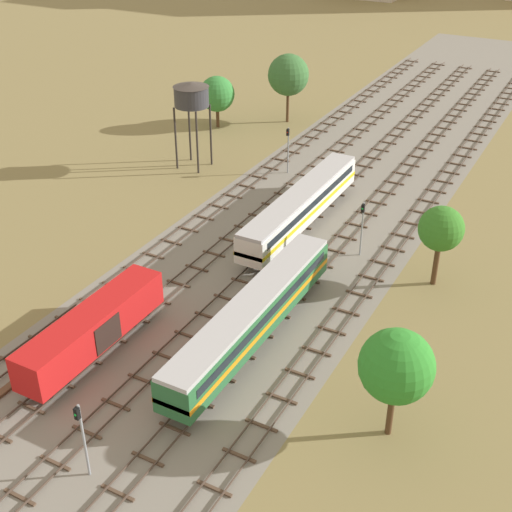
{
  "coord_description": "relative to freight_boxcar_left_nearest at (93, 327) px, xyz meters",
  "views": [
    {
      "loc": [
        25.54,
        -7.46,
        32.8
      ],
      "look_at": [
        0.0,
        39.87,
        1.5
      ],
      "focal_mm": 48.35,
      "sensor_mm": 36.0,
      "label": 1
    }
  ],
  "objects": [
    {
      "name": "signal_post_nearest",
      "position": [
        -2.45,
        37.98,
        1.11
      ],
      "size": [
        0.28,
        0.47,
        5.63
      ],
      "color": "gray",
      "rests_on": "ground"
    },
    {
      "name": "track_centre_right",
      "position": [
        14.67,
        33.63,
        -2.31
      ],
      "size": [
        2.4,
        126.0,
        0.29
      ],
      "color": "#47382D",
      "rests_on": "ground"
    },
    {
      "name": "ballast_bed",
      "position": [
        4.88,
        32.63,
        -2.45
      ],
      "size": [
        23.56,
        176.0,
        0.01
      ],
      "primitive_type": "cube",
      "color": "gray",
      "rests_on": "ground"
    },
    {
      "name": "track_far_left",
      "position": [
        -4.9,
        33.63,
        -2.31
      ],
      "size": [
        2.4,
        126.0,
        0.29
      ],
      "color": "#47382D",
      "rests_on": "ground"
    },
    {
      "name": "spare_rail_bundle",
      "position": [
        -2.91,
        -6.64,
        -2.33
      ],
      "size": [
        0.6,
        10.0,
        0.24
      ],
      "primitive_type": "cube",
      "color": "brown",
      "rests_on": "ground"
    },
    {
      "name": "passenger_coach_centre_left_mid",
      "position": [
        4.88,
        26.0,
        0.16
      ],
      "size": [
        2.96,
        22.0,
        3.8
      ],
      "color": "white",
      "rests_on": "ground"
    },
    {
      "name": "lineside_tree_0",
      "position": [
        -18.13,
        47.92,
        2.21
      ],
      "size": [
        4.82,
        4.82,
        7.09
      ],
      "color": "#4C331E",
      "rests_on": "ground"
    },
    {
      "name": "lineside_tree_2",
      "position": [
        22.26,
        2.57,
        3.1
      ],
      "size": [
        4.8,
        4.8,
        7.98
      ],
      "color": "#4C331E",
      "rests_on": "ground"
    },
    {
      "name": "ground_plane",
      "position": [
        4.88,
        32.63,
        -2.45
      ],
      "size": [
        480.0,
        480.0,
        0.0
      ],
      "primitive_type": "plane",
      "color": "olive"
    },
    {
      "name": "lineside_tree_3",
      "position": [
        -10.52,
        54.45,
        4.23
      ],
      "size": [
        5.69,
        5.69,
        9.55
      ],
      "color": "#4C331E",
      "rests_on": "ground"
    },
    {
      "name": "track_centre",
      "position": [
        9.78,
        33.63,
        -2.31
      ],
      "size": [
        2.4,
        126.0,
        0.29
      ],
      "color": "#47382D",
      "rests_on": "ground"
    },
    {
      "name": "freight_boxcar_left_nearest",
      "position": [
        0.0,
        0.0,
        0.0
      ],
      "size": [
        2.87,
        14.0,
        3.6
      ],
      "color": "red",
      "rests_on": "ground"
    },
    {
      "name": "signal_post_mid",
      "position": [
        7.33,
        -9.55,
        1.1
      ],
      "size": [
        0.28,
        0.47,
        5.62
      ],
      "color": "gray",
      "rests_on": "ground"
    },
    {
      "name": "track_centre_left",
      "position": [
        4.88,
        33.63,
        -2.31
      ],
      "size": [
        2.4,
        126.0,
        0.29
      ],
      "color": "#47382D",
      "rests_on": "ground"
    },
    {
      "name": "water_tower",
      "position": [
        -13.3,
        34.42,
        6.33
      ],
      "size": [
        4.23,
        4.23,
        10.35
      ],
      "color": "#2D2826",
      "rests_on": "ground"
    },
    {
      "name": "lineside_tree_1",
      "position": [
        19.76,
        21.97,
        3.0
      ],
      "size": [
        3.92,
        3.92,
        7.46
      ],
      "color": "#4C331E",
      "rests_on": "ground"
    },
    {
      "name": "passenger_coach_centre_near",
      "position": [
        9.78,
        6.89,
        0.16
      ],
      "size": [
        2.96,
        22.0,
        3.8
      ],
      "color": "#286638",
      "rests_on": "ground"
    },
    {
      "name": "track_left",
      "position": [
        -0.01,
        33.63,
        -2.31
      ],
      "size": [
        2.4,
        126.0,
        0.29
      ],
      "color": "#47382D",
      "rests_on": "ground"
    },
    {
      "name": "signal_post_near",
      "position": [
        12.22,
        23.59,
        1.04
      ],
      "size": [
        0.28,
        0.47,
        5.5
      ],
      "color": "gray",
      "rests_on": "ground"
    }
  ]
}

